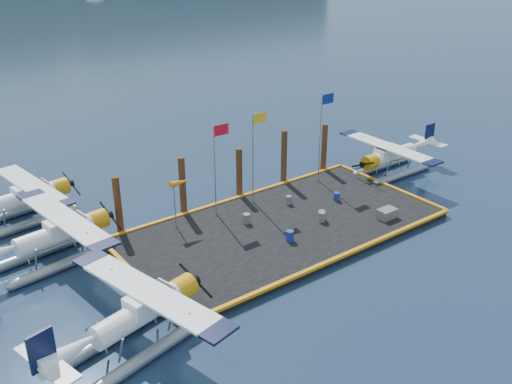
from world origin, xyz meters
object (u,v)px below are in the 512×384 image
(drum_1, at_px, (322,217))
(flagpole_red, at_px, (217,156))
(seaplane_c, at_px, (26,200))
(drum_3, at_px, (290,236))
(piling_3, at_px, (284,159))
(seaplane_b, at_px, (60,236))
(flagpole_blue, at_px, (323,125))
(piling_4, at_px, (324,149))
(crate, at_px, (387,213))
(piling_2, at_px, (239,174))
(seaplane_a, at_px, (143,314))
(piling_1, at_px, (183,188))
(drum_5, at_px, (289,200))
(drum_0, at_px, (247,219))
(piling_0, at_px, (118,207))
(drum_2, at_px, (322,215))
(seaplane_d, at_px, (390,158))
(flagpole_yellow, at_px, (255,145))
(windsock, at_px, (180,183))
(drum_4, at_px, (337,196))

(drum_1, xyz_separation_m, flagpole_red, (-4.58, 4.94, 3.68))
(seaplane_c, xyz_separation_m, drum_3, (11.44, -12.88, -0.73))
(piling_3, bearing_deg, seaplane_b, -178.39)
(flagpole_blue, xyz_separation_m, piling_4, (1.80, 1.60, -2.69))
(drum_3, xyz_separation_m, flagpole_blue, (7.64, 5.64, 3.96))
(crate, bearing_deg, piling_2, 122.35)
(seaplane_a, relative_size, piling_1, 2.31)
(seaplane_c, relative_size, drum_5, 16.38)
(drum_5, distance_m, piling_1, 7.20)
(seaplane_a, relative_size, seaplane_b, 1.01)
(piling_1, bearing_deg, piling_3, 0.00)
(drum_0, relative_size, piling_0, 0.16)
(drum_2, bearing_deg, piling_1, 135.66)
(seaplane_d, xyz_separation_m, piling_4, (-3.92, 3.29, 0.59))
(seaplane_a, xyz_separation_m, piling_1, (7.86, 9.96, 0.60))
(seaplane_a, bearing_deg, piling_3, 108.38)
(piling_4, bearing_deg, crate, -106.08)
(seaplane_b, height_order, flagpole_yellow, flagpole_yellow)
(drum_2, distance_m, drum_5, 3.04)
(seaplane_c, distance_m, piling_1, 10.12)
(piling_0, bearing_deg, piling_4, 0.00)
(seaplane_c, height_order, windsock, windsock)
(drum_2, xyz_separation_m, windsock, (-7.50, 4.73, 2.52))
(seaplane_a, distance_m, drum_1, 14.57)
(crate, bearing_deg, flagpole_yellow, 126.79)
(seaplane_b, bearing_deg, flagpole_yellow, 77.80)
(drum_5, bearing_deg, piling_0, 162.95)
(drum_1, height_order, flagpole_red, flagpole_red)
(drum_4, xyz_separation_m, windsock, (-10.29, 3.23, 2.54))
(drum_4, bearing_deg, crate, -79.21)
(drum_5, xyz_separation_m, piling_3, (2.26, 3.29, 1.46))
(drum_0, bearing_deg, drum_2, -30.66)
(drum_0, height_order, drum_3, drum_3)
(drum_1, relative_size, piling_3, 0.15)
(drum_1, distance_m, piling_0, 12.68)
(drum_4, distance_m, flagpole_yellow, 6.78)
(drum_4, bearing_deg, drum_0, 172.06)
(seaplane_a, bearing_deg, seaplane_c, 168.96)
(drum_3, height_order, windsock, windsock)
(seaplane_d, height_order, flagpole_red, flagpole_red)
(drum_5, distance_m, piling_4, 7.19)
(seaplane_a, height_order, drum_2, seaplane_a)
(drum_0, relative_size, drum_3, 0.98)
(flagpole_blue, height_order, piling_2, flagpole_blue)
(seaplane_d, bearing_deg, drum_0, 92.25)
(crate, bearing_deg, seaplane_c, 142.08)
(drum_4, relative_size, flagpole_yellow, 0.09)
(drum_5, distance_m, piling_2, 3.92)
(piling_1, bearing_deg, seaplane_a, -128.26)
(seaplane_a, xyz_separation_m, seaplane_b, (-0.46, 9.49, -0.01))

